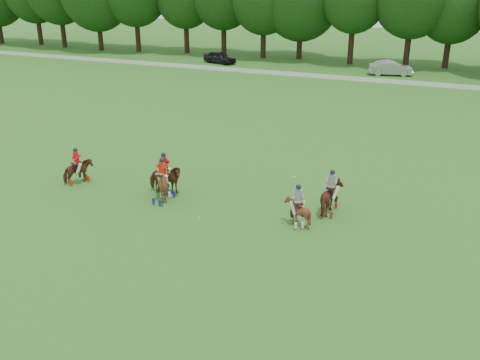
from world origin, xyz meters
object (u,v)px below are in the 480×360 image
at_px(car_mid, 391,68).
at_px(polo_ball, 199,218).
at_px(polo_red_a, 78,171).
at_px(car_left, 220,57).
at_px(polo_red_c, 163,186).
at_px(polo_stripe_a, 331,198).
at_px(polo_stripe_b, 297,211).
at_px(polo_red_b, 165,179).

bearing_deg(car_mid, polo_ball, 160.53).
bearing_deg(car_mid, polo_red_a, 148.51).
height_order(car_left, polo_red_c, polo_red_c).
height_order(car_left, car_mid, car_mid).
bearing_deg(polo_red_a, polo_ball, -10.86).
xyz_separation_m(car_mid, polo_ball, (-4.13, -40.54, -0.74)).
bearing_deg(polo_ball, polo_stripe_a, 27.22).
bearing_deg(polo_ball, polo_stripe_b, 13.67).
relative_size(car_mid, polo_red_a, 2.25).
xyz_separation_m(polo_red_b, polo_stripe_b, (7.69, -0.94, -0.12)).
xyz_separation_m(polo_red_c, polo_ball, (2.64, -1.20, -0.84)).
bearing_deg(polo_stripe_a, car_left, 120.94).
relative_size(polo_red_a, polo_stripe_b, 0.80).
bearing_deg(polo_red_c, polo_red_a, 175.96).
relative_size(car_mid, polo_ball, 53.05).
bearing_deg(polo_ball, polo_red_b, 145.73).
relative_size(polo_red_c, polo_stripe_b, 0.92).
distance_m(car_mid, polo_red_c, 39.92).
height_order(polo_red_b, polo_stripe_a, polo_red_b).
bearing_deg(polo_red_b, polo_ball, -34.27).
distance_m(polo_red_b, polo_red_c, 0.95).
distance_m(polo_red_c, polo_stripe_a, 8.66).
height_order(car_left, polo_red_b, polo_red_b).
bearing_deg(polo_red_c, car_left, 109.64).
relative_size(polo_red_a, polo_stripe_a, 0.91).
xyz_separation_m(polo_red_c, polo_stripe_a, (8.47, 1.79, -0.04)).
bearing_deg(polo_red_a, car_left, 102.02).
distance_m(polo_red_c, polo_stripe_b, 7.30).
bearing_deg(car_mid, polo_stripe_b, 167.10).
bearing_deg(polo_red_c, polo_red_b, 114.41).
height_order(polo_red_c, polo_ball, polo_red_c).
bearing_deg(polo_red_b, polo_stripe_a, 5.97).
bearing_deg(polo_stripe_a, polo_red_b, -174.03).
distance_m(polo_red_c, polo_ball, 3.02).
bearing_deg(polo_stripe_b, car_left, 118.42).
height_order(polo_red_b, polo_ball, polo_red_b).
xyz_separation_m(polo_red_a, polo_red_b, (5.36, 0.46, 0.11)).
bearing_deg(polo_red_c, polo_ball, -24.49).
bearing_deg(polo_stripe_b, polo_red_b, 173.04).
bearing_deg(polo_ball, polo_red_a, 169.14).
relative_size(polo_red_c, polo_ball, 26.89).
height_order(car_mid, polo_red_a, polo_red_a).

